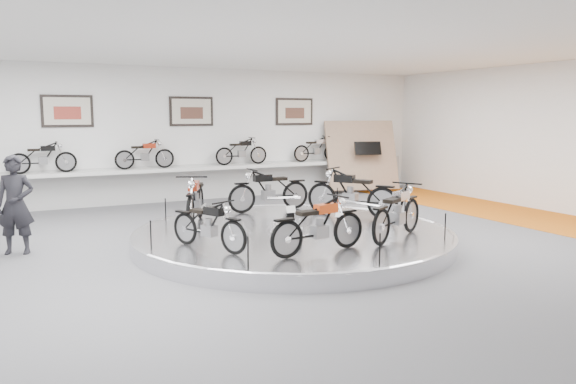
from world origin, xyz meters
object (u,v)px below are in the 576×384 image
shelf (195,168)px  bike_c (195,199)px  bike_e (319,225)px  visitor (15,205)px  bike_d (208,224)px  display_platform (293,237)px  bike_f (397,212)px  bike_a (351,192)px  bike_b (269,190)px

shelf → bike_c: size_ratio=5.95×
bike_c → bike_e: bearing=43.5°
bike_c → visitor: size_ratio=0.99×
bike_d → bike_c: bearing=142.9°
shelf → display_platform: bearing=-90.0°
visitor → display_platform: bearing=0.6°
bike_f → shelf: bearing=70.9°
display_platform → bike_a: size_ratio=3.40×
display_platform → bike_d: 2.28m
bike_a → bike_c: (-3.45, 0.71, -0.01)m
bike_a → bike_c: size_ratio=1.02×
bike_a → bike_c: bike_a is taller
bike_a → bike_f: 2.38m
bike_c → visitor: 3.42m
bike_b → bike_d: (-2.56, -3.03, -0.08)m
display_platform → visitor: bearing=161.1°
bike_a → visitor: bearing=49.3°
bike_d → visitor: visitor is taller
display_platform → shelf: bearing=90.0°
bike_a → bike_d: size_ratio=1.26×
bike_a → bike_b: bike_a is taller
bike_e → bike_c: bearing=100.2°
bike_a → bike_d: (-3.93, -1.53, -0.11)m
bike_c → bike_f: bike_c is taller
bike_d → bike_e: 1.90m
bike_e → visitor: visitor is taller
bike_c → visitor: (-3.41, 0.26, 0.09)m
shelf → bike_e: (-0.50, -8.28, -0.22)m
bike_b → visitor: 5.52m
bike_c → bike_d: bearing=13.3°
bike_a → bike_e: size_ratio=1.15×
bike_c → bike_e: bike_c is taller
bike_c → shelf: bearing=-172.3°
shelf → bike_f: (1.36, -7.99, -0.19)m
bike_d → visitor: size_ratio=0.80×
bike_e → bike_f: (1.86, 0.29, 0.03)m
shelf → visitor: (-4.99, -4.69, -0.06)m
display_platform → bike_e: (-0.50, -1.88, 0.63)m
bike_b → visitor: size_ratio=0.95×
bike_e → bike_b: bearing=68.5°
visitor → shelf: bearing=62.7°
visitor → bike_a: bearing=11.4°
bike_a → bike_d: bike_a is taller
bike_c → bike_d: 2.29m
shelf → bike_b: 4.20m
bike_f → bike_e: bearing=160.1°
shelf → visitor: 6.85m
shelf → bike_a: bearing=-71.7°
bike_b → bike_e: size_ratio=1.09×
bike_b → bike_e: bike_b is taller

